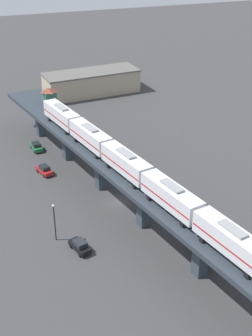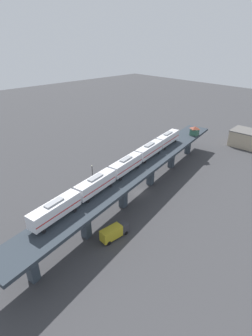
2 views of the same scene
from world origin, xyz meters
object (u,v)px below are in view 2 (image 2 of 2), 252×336
subway_train (126,165)px  street_lamp (92,173)px  delivery_truck (114,232)px  signal_hut (195,130)px  street_car_green (170,155)px  street_car_black (88,190)px  street_car_red (149,163)px

subway_train → street_lamp: (-13.14, -2.03, -7.02)m
delivery_truck → street_lamp: 25.89m
signal_hut → street_car_green: 13.07m
street_car_green → delivery_truck: (19.84, -46.29, 0.82)m
street_car_black → street_car_green: (0.36, 39.10, 0.00)m
subway_train → street_car_red: bearing=116.0°
street_lamp → subway_train: bearing=8.8°
street_car_black → street_car_red: (-0.18, 27.31, 0.00)m
signal_hut → street_car_green: bearing=-125.6°
street_car_black → subway_train: bearing=31.1°
signal_hut → street_car_black: bearing=-96.9°
street_car_black → street_lamp: street_lamp is taller
subway_train → street_car_black: subway_train is taller
subway_train → delivery_truck: 19.14m
street_car_red → delivery_truck: bearing=-59.4°
delivery_truck → street_car_black: bearing=160.4°
subway_train → street_lamp: 15.04m
signal_hut → street_car_black: (-5.62, -46.43, -9.45)m
street_car_black → street_car_green: same height
signal_hut → street_lamp: size_ratio=0.55×
street_car_red → street_lamp: 23.59m
street_car_green → delivery_truck: 50.37m
street_car_green → street_lamp: (-3.34, -34.99, 3.17)m
street_car_red → street_car_green: bearing=87.4°
street_car_black → delivery_truck: size_ratio=0.65×
street_car_green → street_lamp: size_ratio=0.66×
signal_hut → delivery_truck: signal_hut is taller
street_car_green → street_car_black: bearing=-90.5°
subway_train → street_car_black: (-10.16, -6.13, -10.19)m
street_car_red → street_lamp: size_ratio=0.68×
signal_hut → street_car_green: (-5.26, -7.34, -9.45)m
subway_train → delivery_truck: bearing=-53.0°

